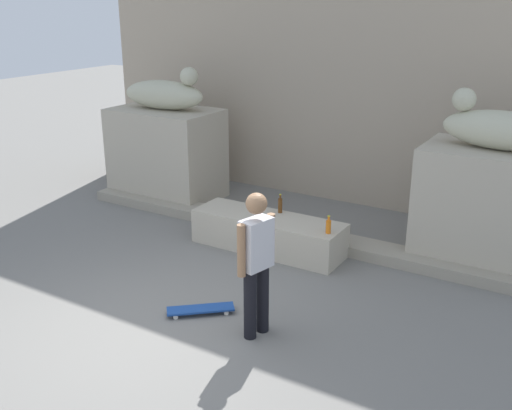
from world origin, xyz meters
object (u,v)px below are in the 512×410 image
(bottle_orange, at_px, (328,226))
(skateboard, at_px, (201,309))
(statue_reclining_right, at_px, (500,128))
(bottle_brown, at_px, (280,205))
(statue_reclining_left, at_px, (165,94))
(skater, at_px, (256,259))

(bottle_orange, bearing_deg, skateboard, -110.64)
(statue_reclining_right, bearing_deg, skateboard, 57.32)
(statue_reclining_right, bearing_deg, bottle_brown, 24.12)
(statue_reclining_left, xyz_separation_m, bottle_orange, (3.87, -1.33, -1.32))
(skater, height_order, bottle_brown, skater)
(statue_reclining_right, bearing_deg, bottle_orange, 41.33)
(statue_reclining_left, height_order, bottle_brown, statue_reclining_left)
(bottle_brown, bearing_deg, skateboard, -84.60)
(statue_reclining_right, xyz_separation_m, bottle_brown, (-2.78, -0.96, -1.30))
(skater, distance_m, bottle_orange, 2.02)
(statue_reclining_left, height_order, skater, statue_reclining_left)
(skater, distance_m, bottle_brown, 2.60)
(statue_reclining_left, relative_size, skater, 0.99)
(skater, relative_size, bottle_brown, 5.69)
(skateboard, bearing_deg, bottle_orange, 28.65)
(statue_reclining_right, relative_size, bottle_orange, 6.40)
(skater, bearing_deg, statue_reclining_left, 63.03)
(skateboard, distance_m, bottle_brown, 2.42)
(statue_reclining_left, xyz_separation_m, skateboard, (3.13, -3.30, -1.87))
(skater, height_order, bottle_orange, skater)
(statue_reclining_left, relative_size, bottle_brown, 5.61)
(statue_reclining_left, xyz_separation_m, statue_reclining_right, (5.69, -0.00, 0.00))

